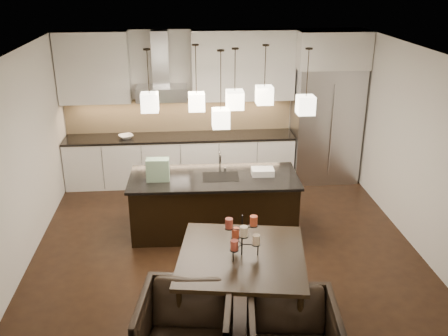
{
  "coord_description": "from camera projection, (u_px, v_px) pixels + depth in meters",
  "views": [
    {
      "loc": [
        -0.57,
        -6.38,
        3.8
      ],
      "look_at": [
        0.0,
        0.2,
        1.15
      ],
      "focal_mm": 40.0,
      "sensor_mm": 36.0,
      "label": 1
    }
  ],
  "objects": [
    {
      "name": "pendant_b",
      "position": [
        197.0,
        102.0,
        7.38
      ],
      "size": [
        0.24,
        0.24,
        0.26
      ],
      "primitive_type": "cube",
      "color": "#F7EECD",
      "rests_on": "ceiling"
    },
    {
      "name": "wall_right",
      "position": [
        419.0,
        151.0,
        7.06
      ],
      "size": [
        0.02,
        5.5,
        2.8
      ],
      "primitive_type": "cube",
      "color": "silver",
      "rests_on": "ground"
    },
    {
      "name": "fridge_panel",
      "position": [
        332.0,
        49.0,
        8.81
      ],
      "size": [
        1.26,
        0.72,
        0.65
      ],
      "primitive_type": "cube",
      "color": "silver",
      "rests_on": "refrigerator"
    },
    {
      "name": "candelabra",
      "position": [
        242.0,
        235.0,
        5.46
      ],
      "size": [
        0.46,
        0.46,
        0.49
      ],
      "primitive_type": null,
      "rotation": [
        0.0,
        0.0,
        -0.16
      ],
      "color": "black",
      "rests_on": "dining_table"
    },
    {
      "name": "pendant_c",
      "position": [
        235.0,
        100.0,
        7.01
      ],
      "size": [
        0.24,
        0.24,
        0.26
      ],
      "primitive_type": "cube",
      "color": "#F7EECD",
      "rests_on": "ceiling"
    },
    {
      "name": "lower_cabinets",
      "position": [
        181.0,
        160.0,
        9.39
      ],
      "size": [
        4.21,
        0.62,
        0.88
      ],
      "primitive_type": "cube",
      "color": "silver",
      "rests_on": "floor"
    },
    {
      "name": "food_container",
      "position": [
        263.0,
        172.0,
        7.51
      ],
      "size": [
        0.34,
        0.25,
        0.1
      ],
      "primitive_type": "cube",
      "rotation": [
        0.0,
        0.0,
        -0.03
      ],
      "color": "silver",
      "rests_on": "island_top"
    },
    {
      "name": "upper_cab_left",
      "position": [
        93.0,
        68.0,
        8.76
      ],
      "size": [
        1.25,
        0.35,
        1.25
      ],
      "primitive_type": "cube",
      "color": "silver",
      "rests_on": "wall_back"
    },
    {
      "name": "candle_c",
      "position": [
        234.0,
        245.0,
        5.36
      ],
      "size": [
        0.1,
        0.1,
        0.11
      ],
      "primitive_type": "cylinder",
      "rotation": [
        0.0,
        0.0,
        -0.16
      ],
      "color": "#A43E30",
      "rests_on": "candelabra"
    },
    {
      "name": "pendant_e",
      "position": [
        306.0,
        105.0,
        7.03
      ],
      "size": [
        0.24,
        0.24,
        0.26
      ],
      "primitive_type": "cube",
      "color": "#F7EECD",
      "rests_on": "ceiling"
    },
    {
      "name": "island_top",
      "position": [
        214.0,
        178.0,
        7.47
      ],
      "size": [
        2.56,
        1.14,
        0.04
      ],
      "primitive_type": "cube",
      "rotation": [
        0.0,
        0.0,
        -0.03
      ],
      "color": "black",
      "rests_on": "island_body"
    },
    {
      "name": "countertop",
      "position": [
        180.0,
        137.0,
        9.22
      ],
      "size": [
        4.21,
        0.66,
        0.04
      ],
      "primitive_type": "cube",
      "color": "black",
      "rests_on": "lower_cabinets"
    },
    {
      "name": "candle_d",
      "position": [
        254.0,
        221.0,
        5.5
      ],
      "size": [
        0.1,
        0.1,
        0.11
      ],
      "primitive_type": "cylinder",
      "rotation": [
        0.0,
        0.0,
        -0.16
      ],
      "color": "#CD4E2E",
      "rests_on": "candelabra"
    },
    {
      "name": "pendant_a",
      "position": [
        150.0,
        102.0,
        6.95
      ],
      "size": [
        0.24,
        0.24,
        0.26
      ],
      "primitive_type": "cube",
      "color": "#F7EECD",
      "rests_on": "ceiling"
    },
    {
      "name": "pendant_d",
      "position": [
        264.0,
        95.0,
        7.31
      ],
      "size": [
        0.24,
        0.24,
        0.26
      ],
      "primitive_type": "cube",
      "color": "#F7EECD",
      "rests_on": "ceiling"
    },
    {
      "name": "backsplash",
      "position": [
        179.0,
        115.0,
        9.37
      ],
      "size": [
        4.21,
        0.02,
        0.63
      ],
      "primitive_type": "cube",
      "color": "tan",
      "rests_on": "countertop"
    },
    {
      "name": "hood_canopy",
      "position": [
        162.0,
        93.0,
        8.94
      ],
      "size": [
        0.9,
        0.52,
        0.24
      ],
      "primitive_type": "cube",
      "color": "#B7B7BA",
      "rests_on": "wall_back"
    },
    {
      "name": "armchair_left",
      "position": [
        186.0,
        333.0,
        4.97
      ],
      "size": [
        1.04,
        1.06,
        0.85
      ],
      "primitive_type": "imported",
      "rotation": [
        0.0,
        0.0,
        -0.15
      ],
      "color": "black",
      "rests_on": "floor"
    },
    {
      "name": "floor",
      "position": [
        225.0,
        246.0,
        7.36
      ],
      "size": [
        5.5,
        5.5,
        0.02
      ],
      "primitive_type": "cube",
      "color": "black",
      "rests_on": "ground"
    },
    {
      "name": "upper_cab_right",
      "position": [
        243.0,
        65.0,
        8.97
      ],
      "size": [
        1.85,
        0.35,
        1.25
      ],
      "primitive_type": "cube",
      "color": "silver",
      "rests_on": "wall_back"
    },
    {
      "name": "dining_table",
      "position": [
        241.0,
        286.0,
        5.71
      ],
      "size": [
        1.59,
        1.59,
        0.84
      ],
      "primitive_type": null,
      "rotation": [
        0.0,
        0.0,
        -0.16
      ],
      "color": "black",
      "rests_on": "floor"
    },
    {
      "name": "candle_f",
      "position": [
        244.0,
        231.0,
        5.28
      ],
      "size": [
        0.1,
        0.1,
        0.11
      ],
      "primitive_type": "cylinder",
      "rotation": [
        0.0,
        0.0,
        -0.16
      ],
      "color": "beige",
      "rests_on": "candelabra"
    },
    {
      "name": "wall_left",
      "position": [
        18.0,
        163.0,
        6.61
      ],
      "size": [
        0.02,
        5.5,
        2.8
      ],
      "primitive_type": "cube",
      "color": "silver",
      "rests_on": "ground"
    },
    {
      "name": "candle_a",
      "position": [
        256.0,
        240.0,
        5.47
      ],
      "size": [
        0.1,
        0.1,
        0.11
      ],
      "primitive_type": "cylinder",
      "rotation": [
        0.0,
        0.0,
        -0.16
      ],
      "color": "beige",
      "rests_on": "candelabra"
    },
    {
      "name": "hood_chimney",
      "position": [
        160.0,
        58.0,
        8.81
      ],
      "size": [
        0.3,
        0.28,
        0.96
      ],
      "primitive_type": "cube",
      "color": "#B7B7BA",
      "rests_on": "hood_canopy"
    },
    {
      "name": "island_body",
      "position": [
        214.0,
        205.0,
        7.64
      ],
      "size": [
        2.48,
        1.06,
        0.86
      ],
      "primitive_type": "cube",
      "rotation": [
        0.0,
        0.0,
        -0.03
      ],
      "color": "black",
      "rests_on": "floor"
    },
    {
      "name": "fruit_bowl",
      "position": [
        126.0,
        137.0,
        9.08
      ],
      "size": [
        0.34,
        0.34,
        0.06
      ],
      "primitive_type": "imported",
      "rotation": [
        0.0,
        0.0,
        0.43
      ],
      "color": "silver",
      "rests_on": "countertop"
    },
    {
      "name": "tote_bag",
      "position": [
        158.0,
        170.0,
        7.27
      ],
      "size": [
        0.34,
        0.19,
        0.33
      ],
      "primitive_type": "cube",
      "rotation": [
        0.0,
        0.0,
        -0.03
      ],
      "color": "#1B6335",
      "rests_on": "island_top"
    },
    {
      "name": "refrigerator",
      "position": [
        326.0,
        125.0,
        9.33
      ],
      "size": [
        1.2,
        0.72,
        2.15
      ],
      "primitive_type": "cube",
      "color": "#B7B7BA",
      "rests_on": "floor"
    },
    {
      "name": "candle_e",
      "position": [
        229.0,
        223.0,
        5.44
      ],
      "size": [
        0.1,
        0.1,
        0.11
      ],
      "primitive_type": "cylinder",
      "rotation": [
        0.0,
        0.0,
        -0.16
      ],
      "color": "#A43E30",
      "rests_on": "candelabra"
    },
    {
      "name": "wall_front",
      "position": [
        254.0,
        269.0,
        4.28
      ],
      "size": [
        5.5,
        0.02,
        2.8
      ],
      "primitive_type": "cube",
      "color": "silver",
      "rests_on": "ground"
    },
    {
      "name": "faucet",
      "position": [
        220.0,
        162.0,
        7.49
      ],
      "size": [
        0.11,
        0.24,
        0.37
      ],
      "primitive_type": null,
      "rotation": [
        0.0,
        0.0,
        -0.03
      ],
      "color": "silver",
      "rests_on": "island_top"
    },
    {
      "name": "candle_b",
      "position": [
        236.0,
        233.0,
        5.61
      ],
      "size": [
        0.1,
        0.1,
        0.11
      ],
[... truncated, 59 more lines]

